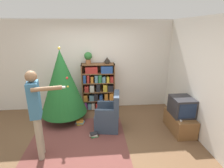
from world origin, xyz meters
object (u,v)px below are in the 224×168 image
at_px(standing_person, 36,108).
at_px(table_lamp, 107,60).
at_px(christmas_tree, 62,83).
at_px(armchair, 109,117).
at_px(television, 182,106).
at_px(bookshelf, 98,87).
at_px(potted_plant, 88,57).

bearing_deg(standing_person, table_lamp, 133.29).
xyz_separation_m(christmas_tree, armchair, (1.14, -0.56, -0.72)).
distance_m(television, christmas_tree, 2.96).
relative_size(armchair, standing_person, 0.54).
bearing_deg(bookshelf, table_lamp, 1.63).
xyz_separation_m(bookshelf, standing_person, (-1.13, -1.96, 0.30)).
xyz_separation_m(television, christmas_tree, (-2.82, 0.80, 0.41)).
distance_m(christmas_tree, table_lamp, 1.39).
height_order(bookshelf, christmas_tree, christmas_tree).
height_order(armchair, potted_plant, potted_plant).
bearing_deg(standing_person, christmas_tree, 160.24).
bearing_deg(television, bookshelf, 144.63).
bearing_deg(bookshelf, television, -35.37).
distance_m(armchair, table_lamp, 1.63).
height_order(bookshelf, armchair, bookshelf).
distance_m(bookshelf, potted_plant, 0.93).
bearing_deg(bookshelf, potted_plant, 178.40).
height_order(television, christmas_tree, christmas_tree).
xyz_separation_m(standing_person, potted_plant, (0.86, 1.97, 0.59)).
bearing_deg(armchair, bookshelf, -161.06).
relative_size(television, standing_person, 0.32).
bearing_deg(armchair, christmas_tree, -108.38).
distance_m(television, armchair, 1.73).
bearing_deg(christmas_tree, bookshelf, 30.81).
bearing_deg(bookshelf, armchair, -78.96).
distance_m(christmas_tree, armchair, 1.46).
height_order(potted_plant, table_lamp, potted_plant).
bearing_deg(potted_plant, television, -32.04).
height_order(television, armchair, armchair).
bearing_deg(bookshelf, standing_person, -119.86).
relative_size(television, potted_plant, 1.64).
height_order(television, potted_plant, potted_plant).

